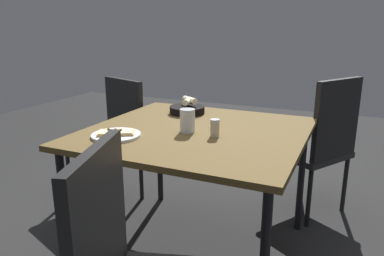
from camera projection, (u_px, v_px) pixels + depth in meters
The scene contains 8 objects.
ground at pixel (196, 249), 2.18m from camera, with size 8.00×8.00×0.00m, color #242424.
dining_table at pixel (196, 140), 1.99m from camera, with size 1.09×1.13×0.73m.
pizza_plate at pixel (116, 135), 1.86m from camera, with size 0.25×0.25×0.04m.
bread_basket at pixel (188, 109), 2.34m from camera, with size 0.22×0.22×0.10m.
beer_glass at pixel (187, 122), 1.92m from camera, with size 0.08×0.08×0.12m.
pepper_shaker at pixel (215, 129), 1.85m from camera, with size 0.05×0.05×0.09m.
chair_near at pixel (112, 132), 2.73m from camera, with size 0.56×0.56×0.89m.
chair_spare at pixel (320, 141), 2.47m from camera, with size 0.61×0.61×0.96m.
Camera 1 is at (-1.74, -0.76, 1.28)m, focal length 34.57 mm.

